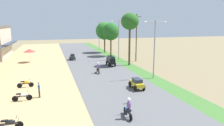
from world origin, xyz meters
TOP-DOWN VIEW (x-y plane):
  - parked_motorbike_nearest at (-10.19, 7.16)m, footprint 1.80×0.54m
  - parked_motorbike_second at (-10.03, 12.74)m, footprint 1.80×0.54m
  - parked_motorbike_third at (-10.21, 17.13)m, footprint 1.80×0.54m
  - vendor_umbrella at (-11.11, 33.63)m, footprint 2.20×2.20m
  - pedestrian_on_shoulder at (-8.53, 13.25)m, footprint 0.31×0.40m
  - median_tree_nearest at (5.91, 25.73)m, footprint 3.04×3.04m
  - median_tree_second at (5.69, 36.44)m, footprint 3.63×3.63m
  - median_tree_third at (5.82, 42.47)m, footprint 4.36×4.36m
  - streetlamp_near at (5.80, 16.60)m, footprint 3.16×0.20m
  - streetlamp_mid at (5.80, 31.25)m, footprint 3.16×0.20m
  - streetlamp_far at (5.80, 48.58)m, footprint 3.16×0.20m
  - utility_pole_near at (8.73, 29.30)m, footprint 1.80×0.20m
  - car_sedan_yellow at (1.80, 12.96)m, footprint 1.10×2.26m
  - car_van_black at (2.65, 26.17)m, footprint 1.19×2.41m
  - car_hatchback_charcoal at (-3.18, 33.91)m, footprint 1.04×2.00m
  - motorbike_foreground_rider at (-1.71, 6.57)m, footprint 0.54×1.80m
  - motorbike_ahead_second at (-0.72, 21.35)m, footprint 0.54×1.80m

SIDE VIEW (x-z plane):
  - parked_motorbike_nearest at x=-10.19m, z-range 0.08..1.02m
  - parked_motorbike_second at x=-10.03m, z-range 0.08..1.02m
  - parked_motorbike_third at x=-10.21m, z-range 0.08..1.02m
  - car_sedan_yellow at x=1.80m, z-range 0.15..1.34m
  - car_hatchback_charcoal at x=-3.18m, z-range 0.13..1.36m
  - motorbike_foreground_rider at x=-1.71m, z-range 0.03..1.69m
  - motorbike_ahead_second at x=-0.72m, z-range 0.03..1.69m
  - pedestrian_on_shoulder at x=-8.53m, z-range 0.15..1.77m
  - car_van_black at x=2.65m, z-range 0.19..1.86m
  - vendor_umbrella at x=-11.11m, z-range 1.05..3.57m
  - streetlamp_near at x=5.80m, z-range 0.65..8.30m
  - streetlamp_far at x=5.80m, z-range 0.65..8.39m
  - streetlamp_mid at x=5.80m, z-range 0.66..8.63m
  - utility_pole_near at x=8.73m, z-range 0.19..9.25m
  - median_tree_third at x=5.82m, z-range 1.67..9.29m
  - median_tree_second at x=5.69m, z-range 1.81..9.24m
  - median_tree_nearest at x=5.91m, z-range 3.03..12.06m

